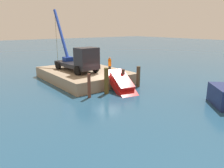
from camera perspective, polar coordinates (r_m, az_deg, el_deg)
name	(u,v)px	position (r m, az deg, el deg)	size (l,w,h in m)	color
ground	(106,88)	(22.66, -1.66, -1.05)	(200.00, 200.00, 0.00)	navy
dock	(84,75)	(26.27, -7.53, 2.41)	(10.97, 7.80, 1.22)	gray
crane_truck	(79,59)	(24.90, -8.67, 6.54)	(10.12, 2.98, 7.33)	black
dock_worker	(110,65)	(23.98, -0.61, 5.08)	(0.34, 0.34, 1.80)	black
salvaged_car	(122,85)	(21.27, 2.67, -0.22)	(4.83, 2.77, 2.78)	red
piling_near	(89,86)	(19.40, -6.08, -0.46)	(0.28, 0.28, 2.21)	brown
piling_mid	(106,81)	(20.44, -1.49, 0.82)	(0.43, 0.43, 2.50)	brown
piling_far	(123,79)	(21.89, 2.92, 1.21)	(0.34, 0.34, 2.10)	#4D3A2F
piling_end	(138,77)	(23.12, 6.97, 1.98)	(0.40, 0.40, 2.20)	#4C412C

